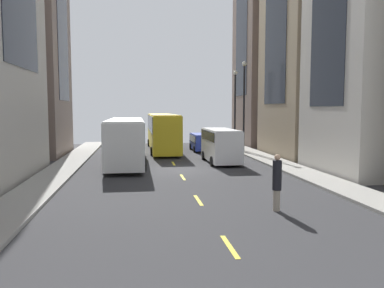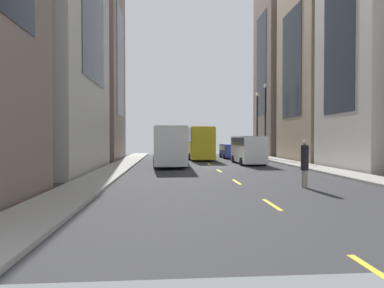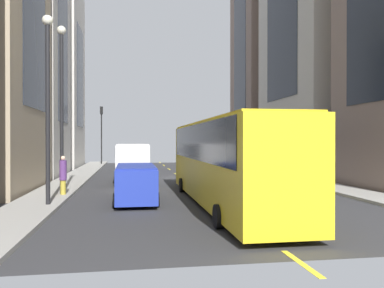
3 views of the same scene
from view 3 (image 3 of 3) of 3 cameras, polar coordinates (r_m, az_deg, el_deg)
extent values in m
plane|color=#333335|center=(29.63, -1.65, -4.93)|extent=(41.69, 41.69, 0.00)
cube|color=#9E9B93|center=(31.57, 12.49, -4.47)|extent=(2.19, 44.00, 0.15)
cube|color=#9E9B93|center=(29.64, -16.73, -4.80)|extent=(2.19, 44.00, 0.15)
cube|color=yellow|center=(50.48, -4.73, -2.71)|extent=(0.16, 2.00, 0.01)
cube|color=yellow|center=(44.51, -4.14, -3.13)|extent=(0.16, 2.00, 0.01)
cube|color=yellow|center=(38.54, -3.38, -3.68)|extent=(0.16, 2.00, 0.01)
cube|color=yellow|center=(32.60, -2.33, -4.43)|extent=(0.16, 2.00, 0.01)
cube|color=yellow|center=(26.67, -0.81, -5.51)|extent=(0.16, 2.00, 0.01)
cube|color=yellow|center=(20.79, 1.58, -7.19)|extent=(0.16, 2.00, 0.01)
cube|color=yellow|center=(15.01, 5.89, -10.15)|extent=(0.16, 2.00, 0.01)
cube|color=yellow|center=(9.50, 15.67, -16.43)|extent=(0.16, 2.00, 0.01)
cube|color=#7A665B|center=(48.92, 10.91, 13.99)|extent=(6.74, 8.88, 28.50)
cube|color=#1E232D|center=(48.92, 10.91, 13.99)|extent=(6.81, 4.88, 15.68)
cube|color=#B7B2A8|center=(38.26, 20.05, 17.86)|extent=(9.75, 11.96, 28.48)
cube|color=#1E232D|center=(38.26, 20.05, 17.86)|extent=(9.85, 6.58, 15.67)
cube|color=beige|center=(44.54, -21.70, 9.17)|extent=(8.74, 8.97, 19.12)
cube|color=#1E232D|center=(44.54, -21.70, 9.17)|extent=(8.83, 4.93, 10.51)
cube|color=beige|center=(34.08, -24.72, 11.79)|extent=(7.51, 7.96, 19.00)
cube|color=#1E232D|center=(34.08, -24.72, 11.79)|extent=(7.59, 4.38, 10.45)
cube|color=silver|center=(26.83, 6.79, -1.69)|extent=(2.55, 12.17, 3.00)
cube|color=black|center=(26.81, 6.79, 0.13)|extent=(2.60, 11.19, 1.20)
cube|color=beige|center=(26.82, 6.80, 1.60)|extent=(2.45, 11.68, 0.08)
cylinder|color=black|center=(23.71, 12.03, -5.06)|extent=(0.46, 1.00, 1.00)
cylinder|color=black|center=(22.97, 6.55, -5.23)|extent=(0.46, 1.00, 1.00)
cylinder|color=black|center=(30.84, 6.97, -3.79)|extent=(0.46, 1.00, 1.00)
cylinder|color=black|center=(30.28, 2.69, -3.86)|extent=(0.46, 1.00, 1.00)
cube|color=yellow|center=(16.93, 4.59, -2.63)|extent=(2.45, 14.23, 3.30)
cube|color=black|center=(16.90, 4.59, 0.28)|extent=(2.50, 13.09, 1.48)
cube|color=gold|center=(16.92, 4.59, 3.10)|extent=(2.35, 13.66, 0.08)
cylinder|color=black|center=(13.27, 13.99, -9.91)|extent=(0.44, 0.76, 0.76)
cylinder|color=black|center=(12.58, 4.34, -10.48)|extent=(0.44, 0.76, 0.76)
cylinder|color=black|center=(21.59, 4.73, -5.91)|extent=(0.44, 0.76, 0.76)
cylinder|color=black|center=(21.16, -1.24, -6.03)|extent=(0.44, 0.76, 0.76)
cube|color=white|center=(26.26, -8.69, -2.67)|extent=(2.05, 5.84, 2.30)
cube|color=black|center=(26.23, -8.69, -1.02)|extent=(2.09, 5.38, 0.69)
cube|color=silver|center=(26.23, -8.70, -0.07)|extent=(1.97, 5.61, 0.08)
cylinder|color=black|center=(24.56, -6.45, -5.19)|extent=(0.37, 0.72, 0.72)
cylinder|color=black|center=(24.54, -10.87, -5.20)|extent=(0.37, 0.72, 0.72)
cylinder|color=black|center=(28.16, -6.79, -4.47)|extent=(0.37, 0.72, 0.72)
cylinder|color=black|center=(28.15, -10.64, -4.48)|extent=(0.37, 0.72, 0.72)
cube|color=#2338AD|center=(17.71, -8.21, -5.66)|extent=(1.72, 4.35, 1.42)
cube|color=black|center=(17.67, -8.21, -4.49)|extent=(1.75, 4.00, 0.60)
cube|color=navy|center=(17.65, -8.21, -3.24)|extent=(1.65, 4.17, 0.08)
cylinder|color=black|center=(16.48, -5.36, -8.13)|extent=(0.31, 0.62, 0.62)
cylinder|color=black|center=(16.45, -10.92, -8.14)|extent=(0.31, 0.62, 0.62)
cylinder|color=black|center=(19.14, -5.88, -6.93)|extent=(0.31, 0.62, 0.62)
cylinder|color=black|center=(19.12, -10.66, -6.94)|extent=(0.31, 0.62, 0.62)
cylinder|color=gold|center=(20.16, -18.32, -6.03)|extent=(0.26, 0.26, 0.70)
cylinder|color=#593372|center=(20.09, -18.33, -3.66)|extent=(0.35, 0.35, 0.96)
sphere|color=beige|center=(20.05, -18.33, -1.97)|extent=(0.22, 0.22, 0.22)
cylinder|color=gray|center=(40.57, -7.71, -2.88)|extent=(0.27, 0.27, 0.85)
cylinder|color=black|center=(40.52, -7.71, -1.43)|extent=(0.37, 0.37, 1.21)
sphere|color=tan|center=(40.50, -7.71, -0.40)|extent=(0.25, 0.25, 0.25)
cylinder|color=black|center=(46.28, -13.09, 0.71)|extent=(0.14, 0.14, 5.71)
cube|color=black|center=(46.41, -13.09, 4.79)|extent=(0.32, 0.32, 0.90)
sphere|color=red|center=(46.61, -13.08, 5.09)|extent=(0.20, 0.20, 0.20)
sphere|color=orange|center=(46.59, -13.08, 4.78)|extent=(0.20, 0.20, 0.20)
sphere|color=green|center=(46.57, -13.08, 4.47)|extent=(0.20, 0.20, 0.20)
cylinder|color=black|center=(20.43, -18.52, 4.19)|extent=(0.18, 0.18, 7.92)
sphere|color=silver|center=(21.12, -18.54, 15.48)|extent=(0.44, 0.44, 0.44)
cylinder|color=black|center=(17.17, -20.33, 4.05)|extent=(0.18, 0.18, 7.40)
sphere|color=silver|center=(17.85, -20.36, 16.58)|extent=(0.44, 0.44, 0.44)
camera|label=1|loc=(55.73, -2.34, 1.80)|focal=36.49mm
camera|label=2|loc=(56.06, -1.35, 0.06)|focal=30.09mm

